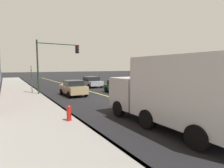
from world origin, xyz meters
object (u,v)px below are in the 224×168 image
Objects in this scene: car_silver at (92,82)px; car_green at (118,86)px; traffic_light_mast at (55,57)px; street_sign_post at (31,78)px; fire_hydrant at (69,115)px; truck_white at (173,91)px; car_tan at (73,88)px; pedestrian_with_backpack at (123,90)px.

car_silver is 7.06m from car_green.
street_sign_post is at bearing 65.91° from traffic_light_mast.
fire_hydrant is at bearing 134.33° from car_green.
truck_white reaches higher than car_green.
car_green is 7.46m from traffic_light_mast.
street_sign_post reaches higher than car_silver.
car_tan reaches higher than fire_hydrant.
fire_hydrant is (-8.67, 3.17, -0.32)m from car_tan.
fire_hydrant is at bearing 151.79° from car_silver.
pedestrian_with_backpack reaches higher than car_silver.
street_sign_post reaches higher than car_tan.
street_sign_post is (14.95, 4.30, -0.00)m from truck_white.
truck_white reaches higher than fire_hydrant.
street_sign_post is (3.98, 8.33, 1.02)m from car_green.
truck_white is 15.55m from street_sign_post.
fire_hydrant is (-14.90, 7.99, -0.31)m from car_silver.
street_sign_post is (3.14, 3.47, 0.96)m from car_tan.
street_sign_post reaches higher than fire_hydrant.
pedestrian_with_backpack is at bearing -156.48° from traffic_light_mast.
car_tan is at bearing -20.06° from fire_hydrant.
car_silver is (6.22, -4.82, -0.01)m from car_tan.
traffic_light_mast reaches higher than car_tan.
car_tan reaches higher than car_green.
truck_white is 2.45× the size of street_sign_post.
pedestrian_with_backpack is 8.99m from traffic_light_mast.
car_green is 11.72m from truck_white.
car_tan is 3.95m from traffic_light_mast.
car_tan is 1.30× the size of street_sign_post.
car_tan is 1.00× the size of car_silver.
car_silver is at bearing -12.50° from pedestrian_with_backpack.
traffic_light_mast is 1.89× the size of street_sign_post.
car_green is at bearing -116.10° from traffic_light_mast.
car_green is 9.29m from street_sign_post.
street_sign_post is at bearing 110.36° from car_silver.
pedestrian_with_backpack is 0.58× the size of street_sign_post.
truck_white reaches higher than car_silver.
traffic_light_mast is 3.27m from street_sign_post.
pedestrian_with_backpack is at bearing -158.95° from car_tan.
car_green is at bearing -20.16° from truck_white.
truck_white is 5.24m from fire_hydrant.
traffic_light_mast is at bearing 63.90° from car_green.
street_sign_post is 3.16× the size of fire_hydrant.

